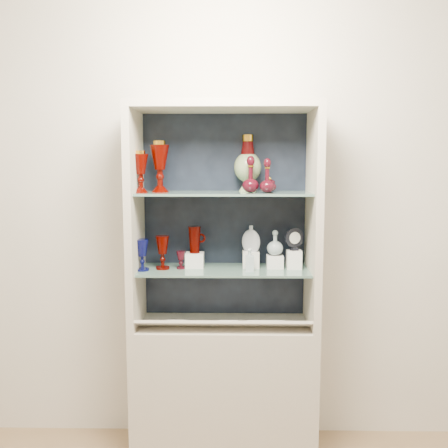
{
  "coord_description": "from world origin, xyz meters",
  "views": [
    {
      "loc": [
        0.05,
        -1.13,
        1.63
      ],
      "look_at": [
        0.0,
        1.53,
        1.3
      ],
      "focal_mm": 40.0,
      "sensor_mm": 36.0,
      "label": 1
    }
  ],
  "objects_px": {
    "cobalt_goblet": "(142,255)",
    "pedestal_lamp_left": "(141,172)",
    "ruby_decanter_a": "(267,174)",
    "ruby_goblet_tall": "(162,253)",
    "lidded_bowl": "(270,184)",
    "clear_square_bottle": "(250,260)",
    "enamel_urn": "(248,163)",
    "ruby_decanter_b": "(251,173)",
    "cameo_medallion": "(294,239)",
    "pedestal_lamp_right": "(160,167)",
    "ruby_pitcher": "(195,240)",
    "ruby_goblet_small": "(181,260)",
    "clear_round_decanter": "(275,243)",
    "flat_flask": "(251,238)"
  },
  "relations": [
    {
      "from": "pedestal_lamp_left",
      "to": "enamel_urn",
      "type": "xyz_separation_m",
      "value": [
        0.57,
        0.14,
        0.04
      ]
    },
    {
      "from": "clear_square_bottle",
      "to": "ruby_decanter_b",
      "type": "bearing_deg",
      "value": 84.52
    },
    {
      "from": "ruby_decanter_a",
      "to": "clear_square_bottle",
      "type": "distance_m",
      "value": 0.47
    },
    {
      "from": "ruby_decanter_b",
      "to": "clear_round_decanter",
      "type": "relative_size",
      "value": 1.53
    },
    {
      "from": "ruby_decanter_b",
      "to": "clear_round_decanter",
      "type": "height_order",
      "value": "ruby_decanter_b"
    },
    {
      "from": "cobalt_goblet",
      "to": "pedestal_lamp_left",
      "type": "bearing_deg",
      "value": 90.0
    },
    {
      "from": "ruby_decanter_a",
      "to": "ruby_goblet_small",
      "type": "distance_m",
      "value": 0.66
    },
    {
      "from": "clear_square_bottle",
      "to": "ruby_decanter_a",
      "type": "bearing_deg",
      "value": 7.87
    },
    {
      "from": "ruby_decanter_b",
      "to": "cameo_medallion",
      "type": "distance_m",
      "value": 0.44
    },
    {
      "from": "ruby_goblet_tall",
      "to": "cameo_medallion",
      "type": "bearing_deg",
      "value": 2.36
    },
    {
      "from": "enamel_urn",
      "to": "cobalt_goblet",
      "type": "bearing_deg",
      "value": -165.94
    },
    {
      "from": "ruby_decanter_b",
      "to": "ruby_pitcher",
      "type": "bearing_deg",
      "value": 166.38
    },
    {
      "from": "ruby_goblet_small",
      "to": "ruby_goblet_tall",
      "type": "bearing_deg",
      "value": -174.42
    },
    {
      "from": "cameo_medallion",
      "to": "ruby_decanter_a",
      "type": "bearing_deg",
      "value": -178.56
    },
    {
      "from": "lidded_bowl",
      "to": "ruby_pitcher",
      "type": "xyz_separation_m",
      "value": [
        -0.41,
        0.0,
        -0.31
      ]
    },
    {
      "from": "ruby_decanter_a",
      "to": "lidded_bowl",
      "type": "height_order",
      "value": "ruby_decanter_a"
    },
    {
      "from": "cobalt_goblet",
      "to": "ruby_goblet_tall",
      "type": "relative_size",
      "value": 0.93
    },
    {
      "from": "clear_round_decanter",
      "to": "cobalt_goblet",
      "type": "bearing_deg",
      "value": -173.7
    },
    {
      "from": "lidded_bowl",
      "to": "ruby_goblet_tall",
      "type": "distance_m",
      "value": 0.69
    },
    {
      "from": "ruby_decanter_b",
      "to": "clear_round_decanter",
      "type": "distance_m",
      "value": 0.41
    },
    {
      "from": "pedestal_lamp_right",
      "to": "clear_round_decanter",
      "type": "bearing_deg",
      "value": 2.49
    },
    {
      "from": "clear_square_bottle",
      "to": "clear_round_decanter",
      "type": "relative_size",
      "value": 0.94
    },
    {
      "from": "clear_square_bottle",
      "to": "clear_round_decanter",
      "type": "distance_m",
      "value": 0.18
    },
    {
      "from": "ruby_decanter_b",
      "to": "cobalt_goblet",
      "type": "xyz_separation_m",
      "value": [
        -0.58,
        -0.02,
        -0.44
      ]
    },
    {
      "from": "pedestal_lamp_right",
      "to": "ruby_decanter_b",
      "type": "height_order",
      "value": "pedestal_lamp_right"
    },
    {
      "from": "ruby_goblet_small",
      "to": "flat_flask",
      "type": "relative_size",
      "value": 0.65
    },
    {
      "from": "pedestal_lamp_left",
      "to": "clear_round_decanter",
      "type": "xyz_separation_m",
      "value": [
        0.72,
        0.08,
        -0.39
      ]
    },
    {
      "from": "enamel_urn",
      "to": "clear_round_decanter",
      "type": "xyz_separation_m",
      "value": [
        0.15,
        -0.06,
        -0.44
      ]
    },
    {
      "from": "enamel_urn",
      "to": "clear_round_decanter",
      "type": "height_order",
      "value": "enamel_urn"
    },
    {
      "from": "ruby_decanter_a",
      "to": "clear_square_bottle",
      "type": "xyz_separation_m",
      "value": [
        -0.09,
        -0.01,
        -0.46
      ]
    },
    {
      "from": "cobalt_goblet",
      "to": "flat_flask",
      "type": "relative_size",
      "value": 1.14
    },
    {
      "from": "ruby_goblet_small",
      "to": "clear_round_decanter",
      "type": "distance_m",
      "value": 0.53
    },
    {
      "from": "pedestal_lamp_left",
      "to": "ruby_goblet_tall",
      "type": "height_order",
      "value": "pedestal_lamp_left"
    },
    {
      "from": "ruby_pitcher",
      "to": "clear_square_bottle",
      "type": "xyz_separation_m",
      "value": [
        0.3,
        -0.1,
        -0.09
      ]
    },
    {
      "from": "ruby_pitcher",
      "to": "clear_square_bottle",
      "type": "relative_size",
      "value": 1.18
    },
    {
      "from": "cobalt_goblet",
      "to": "clear_round_decanter",
      "type": "height_order",
      "value": "clear_round_decanter"
    },
    {
      "from": "ruby_goblet_tall",
      "to": "clear_round_decanter",
      "type": "distance_m",
      "value": 0.62
    },
    {
      "from": "pedestal_lamp_right",
      "to": "ruby_goblet_small",
      "type": "xyz_separation_m",
      "value": [
        0.11,
        -0.0,
        -0.51
      ]
    },
    {
      "from": "pedestal_lamp_right",
      "to": "ruby_goblet_tall",
      "type": "bearing_deg",
      "value": -56.27
    },
    {
      "from": "ruby_decanter_b",
      "to": "ruby_goblet_tall",
      "type": "height_order",
      "value": "ruby_decanter_b"
    },
    {
      "from": "pedestal_lamp_left",
      "to": "ruby_goblet_small",
      "type": "bearing_deg",
      "value": 12.61
    },
    {
      "from": "lidded_bowl",
      "to": "pedestal_lamp_right",
      "type": "bearing_deg",
      "value": -176.3
    },
    {
      "from": "pedestal_lamp_right",
      "to": "ruby_decanter_a",
      "type": "xyz_separation_m",
      "value": [
        0.57,
        -0.05,
        -0.04
      ]
    },
    {
      "from": "ruby_decanter_b",
      "to": "ruby_goblet_small",
      "type": "distance_m",
      "value": 0.61
    },
    {
      "from": "cobalt_goblet",
      "to": "ruby_pitcher",
      "type": "distance_m",
      "value": 0.3
    },
    {
      "from": "lidded_bowl",
      "to": "ruby_pitcher",
      "type": "relative_size",
      "value": 0.55
    },
    {
      "from": "ruby_decanter_b",
      "to": "ruby_goblet_small",
      "type": "relative_size",
      "value": 2.11
    },
    {
      "from": "clear_square_bottle",
      "to": "cameo_medallion",
      "type": "xyz_separation_m",
      "value": [
        0.25,
        0.08,
        0.1
      ]
    },
    {
      "from": "pedestal_lamp_left",
      "to": "cobalt_goblet",
      "type": "height_order",
      "value": "pedestal_lamp_left"
    },
    {
      "from": "ruby_decanter_a",
      "to": "ruby_goblet_tall",
      "type": "height_order",
      "value": "ruby_decanter_a"
    }
  ]
}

